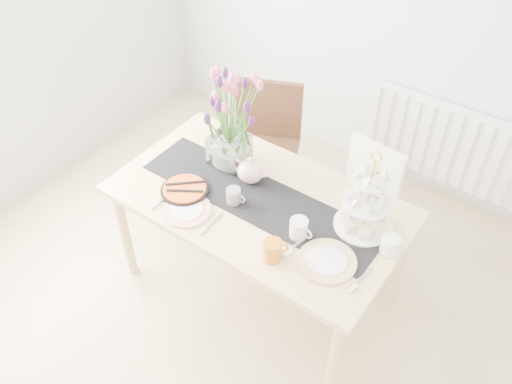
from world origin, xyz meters
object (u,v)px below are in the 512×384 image
Objects in this scene: tart_tin at (185,190)px; mug_white at (299,229)px; chair_white at (363,194)px; teapot at (251,171)px; plate_right at (327,261)px; mug_grey at (234,196)px; plate_left at (187,210)px; tulip_vase at (228,107)px; cake_stand at (366,209)px; mug_orange at (272,250)px; chair_brown at (266,139)px; dining_table at (259,209)px; cream_jug at (390,245)px; radiator at (448,145)px.

mug_white is (0.68, 0.09, 0.04)m from tart_tin.
chair_white is 0.84m from teapot.
mug_grey is at bearing 173.60° from plate_right.
plate_left is (-0.16, -0.20, -0.04)m from mug_grey.
tulip_vase is 0.91m from cake_stand.
mug_orange is at bearing -33.68° from mug_grey.
chair_white is 2.94× the size of plate_left.
chair_white is 0.96m from mug_grey.
cake_stand is 0.52m from mug_orange.
tulip_vase is 0.48m from mug_grey.
mug_orange is (-0.26, -0.44, -0.07)m from cake_stand.
plate_left is 0.90× the size of plate_right.
cake_stand is 0.35m from mug_white.
plate_left is (0.11, -0.11, -0.01)m from tart_tin.
plate_right is at bearing -23.84° from teapot.
mug_orange is (-0.03, -0.99, 0.36)m from chair_white.
tart_tin is 0.92× the size of plate_right.
mug_grey reaches higher than tart_tin.
cake_stand is at bearing 14.13° from mug_grey.
tart_tin is at bearing 118.84° from mug_orange.
mug_orange is at bearing -36.56° from tulip_vase.
dining_table is at bearing -82.72° from chair_brown.
cream_jug is at bearing -53.01° from chair_brown.
radiator is at bearing 88.31° from plate_right.
cream_jug is (0.18, -0.07, -0.08)m from cake_stand.
mug_white is 0.42× the size of plate_left.
mug_white is at bearing -22.09° from tulip_vase.
plate_left is at bearing -113.51° from chair_white.
chair_white is 1.09m from tulip_vase.
dining_table is at bearing 48.87° from plate_left.
chair_brown is at bearing 133.50° from cream_jug.
mug_grey is (0.27, 0.09, 0.03)m from tart_tin.
cream_jug reaches higher than radiator.
mug_orange is (0.29, -0.30, 0.13)m from dining_table.
tart_tin is at bearing -120.99° from chair_white.
tulip_vase reaches higher than mug_orange.
chair_white is 8.20× the size of cream_jug.
chair_brown is 8.24× the size of mug_white.
tart_tin is at bearing -131.98° from teapot.
dining_table is 14.42× the size of mug_white.
cake_stand reaches higher than cream_jug.
cake_stand is at bearing 20.01° from tart_tin.
tulip_vase is 6.34× the size of mug_orange.
teapot is (0.32, -0.61, 0.29)m from chair_brown.
plate_left is at bearing -170.76° from plate_right.
tulip_vase is 2.64× the size of tart_tin.
cake_stand is 0.68m from teapot.
cake_stand is 3.99× the size of mug_orange.
chair_brown is at bearing 122.09° from dining_table.
teapot is 2.58× the size of mug_grey.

